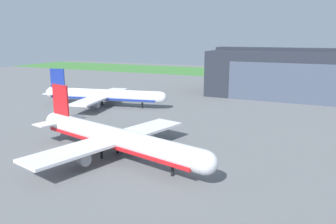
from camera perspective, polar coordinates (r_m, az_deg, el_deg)
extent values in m
plane|color=slate|center=(66.22, 5.73, -9.65)|extent=(440.00, 440.00, 0.00)
cube|color=#3F7D38|center=(234.02, 20.24, 5.73)|extent=(440.00, 56.00, 0.08)
cube|color=#232833|center=(154.70, 24.40, 5.72)|extent=(89.11, 38.94, 18.82)
cube|color=#424C60|center=(135.43, 24.14, 4.11)|extent=(67.72, 0.30, 15.05)
cube|color=#232833|center=(154.01, 24.74, 9.41)|extent=(89.11, 9.34, 1.20)
cylinder|color=silver|center=(71.95, -8.86, -4.26)|extent=(44.74, 15.21, 4.27)
sphere|color=silver|center=(57.91, 6.38, -8.42)|extent=(4.10, 4.10, 4.10)
sphere|color=silver|center=(89.53, -18.54, -1.42)|extent=(3.33, 3.33, 3.33)
cube|color=red|center=(72.29, -8.83, -5.15)|extent=(41.26, 14.37, 0.75)
cube|color=red|center=(85.36, -17.51, 1.96)|extent=(5.78, 1.83, 7.26)
cube|color=silver|center=(85.57, -19.39, -1.81)|extent=(5.40, 6.80, 0.28)
cube|color=silver|center=(88.90, -15.89, -1.05)|extent=(5.40, 6.80, 0.28)
cube|color=silver|center=(66.78, -16.01, -6.44)|extent=(11.48, 19.51, 0.56)
cube|color=silver|center=(79.62, -3.74, -2.88)|extent=(11.48, 19.51, 0.56)
cylinder|color=gray|center=(67.42, -14.51, -7.49)|extent=(4.51, 3.28, 2.35)
cylinder|color=gray|center=(78.48, -4.03, -4.23)|extent=(4.51, 3.28, 2.35)
cylinder|color=black|center=(63.01, 0.73, -9.70)|extent=(0.56, 0.56, 2.17)
cylinder|color=black|center=(72.88, -11.05, -6.79)|extent=(0.56, 0.56, 2.17)
cylinder|color=black|center=(75.63, -8.42, -5.97)|extent=(0.56, 0.56, 2.17)
cylinder|color=white|center=(125.05, -10.74, 2.83)|extent=(43.08, 12.38, 4.09)
sphere|color=white|center=(117.75, -1.15, 2.44)|extent=(3.93, 3.93, 3.93)
sphere|color=white|center=(135.42, -19.07, 3.09)|extent=(3.19, 3.19, 3.19)
cube|color=navy|center=(125.24, -10.72, 2.32)|extent=(39.71, 11.75, 0.72)
cube|color=navy|center=(132.84, -17.99, 5.41)|extent=(5.58, 1.48, 6.96)
cube|color=white|center=(131.43, -18.85, 3.02)|extent=(4.92, 6.38, 0.28)
cube|color=white|center=(136.55, -17.47, 3.45)|extent=(4.92, 6.38, 0.28)
cube|color=white|center=(117.02, -13.06, 1.80)|extent=(10.06, 17.98, 0.56)
cube|color=white|center=(134.13, -9.36, 3.31)|extent=(10.06, 17.98, 0.56)
cylinder|color=gray|center=(118.12, -12.38, 1.23)|extent=(4.25, 2.96, 2.25)
cylinder|color=gray|center=(132.82, -9.25, 2.60)|extent=(4.25, 2.96, 2.25)
cylinder|color=black|center=(120.29, -4.31, 1.12)|extent=(0.56, 0.56, 2.15)
cylinder|color=black|center=(124.43, -11.81, 1.27)|extent=(0.56, 0.56, 2.15)
cylinder|color=black|center=(128.24, -10.98, 1.64)|extent=(0.56, 0.56, 2.15)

